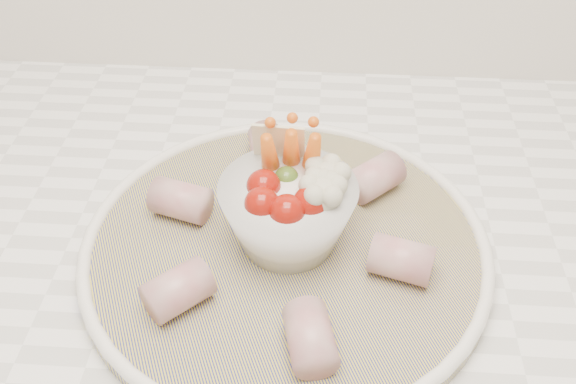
{
  "coord_description": "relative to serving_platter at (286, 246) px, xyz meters",
  "views": [
    {
      "loc": [
        0.18,
        1.02,
        1.35
      ],
      "look_at": [
        0.15,
        1.43,
        0.99
      ],
      "focal_mm": 40.0,
      "sensor_mm": 36.0,
      "label": 1
    }
  ],
  "objects": [
    {
      "name": "serving_platter",
      "position": [
        0.0,
        0.0,
        0.0
      ],
      "size": [
        0.48,
        0.48,
        0.02
      ],
      "color": "navy",
      "rests_on": "kitchen_counter"
    },
    {
      "name": "cured_meat_rolls",
      "position": [
        0.0,
        -0.0,
        0.02
      ],
      "size": [
        0.26,
        0.29,
        0.04
      ],
      "color": "#A74C55",
      "rests_on": "serving_platter"
    },
    {
      "name": "veggie_bowl",
      "position": [
        0.0,
        0.0,
        0.04
      ],
      "size": [
        0.12,
        0.12,
        0.11
      ],
      "color": "white",
      "rests_on": "serving_platter"
    }
  ]
}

